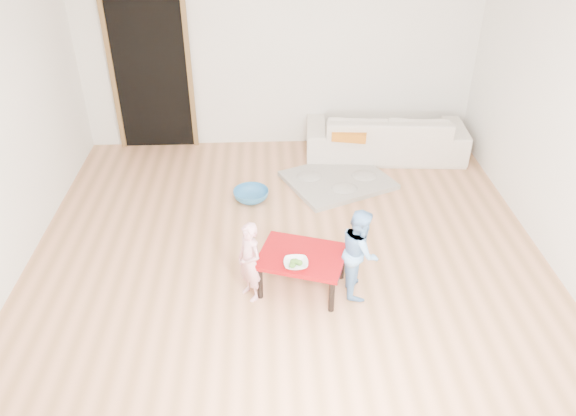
{
  "coord_description": "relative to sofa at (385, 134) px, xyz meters",
  "views": [
    {
      "loc": [
        -0.18,
        -4.41,
        3.34
      ],
      "look_at": [
        0.0,
        -0.2,
        0.65
      ],
      "focal_mm": 35.0,
      "sensor_mm": 36.0,
      "label": 1
    }
  ],
  "objects": [
    {
      "name": "child_blue",
      "position": [
        -0.73,
        -2.61,
        0.13
      ],
      "size": [
        0.33,
        0.41,
        0.84
      ],
      "primitive_type": "imported",
      "rotation": [
        0.0,
        0.0,
        1.55
      ],
      "color": "#69A5F3",
      "rests_on": "floor"
    },
    {
      "name": "floor",
      "position": [
        -1.34,
        -2.05,
        -0.29
      ],
      "size": [
        5.0,
        5.0,
        0.01
      ],
      "primitive_type": "cube",
      "color": "#AC774A",
      "rests_on": "ground"
    },
    {
      "name": "red_table",
      "position": [
        -1.23,
        -2.57,
        -0.11
      ],
      "size": [
        0.87,
        0.75,
        0.37
      ],
      "primitive_type": null,
      "rotation": [
        0.0,
        0.0,
        -0.31
      ],
      "color": "maroon",
      "rests_on": "floor"
    },
    {
      "name": "broccoli",
      "position": [
        -1.29,
        -2.73,
        0.11
      ],
      "size": [
        0.12,
        0.12,
        0.06
      ],
      "primitive_type": null,
      "color": "#2D5919",
      "rests_on": "red_table"
    },
    {
      "name": "doorway",
      "position": [
        -2.94,
        0.43,
        0.73
      ],
      "size": [
        1.02,
        0.08,
        2.11
      ],
      "primitive_type": null,
      "color": "brown",
      "rests_on": "back_wall"
    },
    {
      "name": "bowl",
      "position": [
        -1.29,
        -2.73,
        0.1
      ],
      "size": [
        0.21,
        0.21,
        0.05
      ],
      "primitive_type": "imported",
      "color": "white",
      "rests_on": "red_table"
    },
    {
      "name": "right_wall",
      "position": [
        1.16,
        -2.05,
        1.01
      ],
      "size": [
        0.02,
        5.0,
        2.6
      ],
      "primitive_type": "cube",
      "color": "white",
      "rests_on": "floor"
    },
    {
      "name": "sofa",
      "position": [
        0.0,
        0.0,
        0.0
      ],
      "size": [
        2.04,
        0.92,
        0.58
      ],
      "primitive_type": "imported",
      "rotation": [
        0.0,
        0.0,
        3.07
      ],
      "color": "beige",
      "rests_on": "floor"
    },
    {
      "name": "basin",
      "position": [
        -1.7,
        -1.05,
        -0.23
      ],
      "size": [
        0.4,
        0.4,
        0.12
      ],
      "primitive_type": "imported",
      "color": "teal",
      "rests_on": "floor"
    },
    {
      "name": "cushion",
      "position": [
        -0.49,
        -0.24,
        0.15
      ],
      "size": [
        0.48,
        0.45,
        0.11
      ],
      "primitive_type": "cube",
      "rotation": [
        0.0,
        0.0,
        -0.22
      ],
      "color": "orange",
      "rests_on": "sofa"
    },
    {
      "name": "back_wall",
      "position": [
        -1.34,
        0.45,
        1.01
      ],
      "size": [
        5.0,
        0.02,
        2.6
      ],
      "primitive_type": "cube",
      "color": "white",
      "rests_on": "floor"
    },
    {
      "name": "blanket",
      "position": [
        -0.68,
        -0.69,
        -0.26
      ],
      "size": [
        1.43,
        1.33,
        0.06
      ],
      "primitive_type": null,
      "rotation": [
        0.0,
        0.0,
        0.43
      ],
      "color": "#AAA196",
      "rests_on": "floor"
    },
    {
      "name": "child_pink",
      "position": [
        -1.68,
        -2.67,
        0.09
      ],
      "size": [
        0.31,
        0.33,
        0.76
      ],
      "primitive_type": "imported",
      "rotation": [
        0.0,
        0.0,
        -0.95
      ],
      "color": "#EE6C81",
      "rests_on": "floor"
    }
  ]
}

